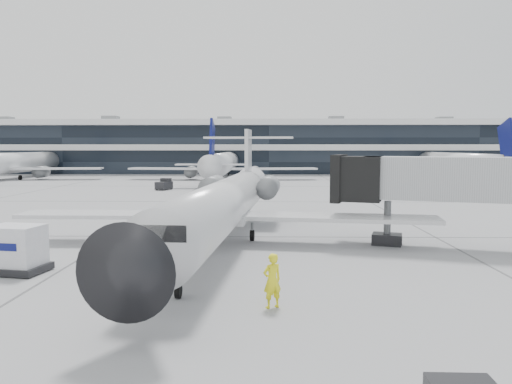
{
  "coord_description": "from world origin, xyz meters",
  "views": [
    {
      "loc": [
        -0.61,
        -30.92,
        5.65
      ],
      "look_at": [
        -1.28,
        2.53,
        2.6
      ],
      "focal_mm": 35.0,
      "sensor_mm": 36.0,
      "label": 1
    }
  ],
  "objects_px": {
    "jet_bridge": "(503,181)",
    "ramp_worker": "(272,281)",
    "cargo_uld": "(16,250)",
    "regional_jet": "(224,203)"
  },
  "relations": [
    {
      "from": "jet_bridge",
      "to": "ramp_worker",
      "type": "bearing_deg",
      "value": -124.83
    },
    {
      "from": "ramp_worker",
      "to": "cargo_uld",
      "type": "distance_m",
      "value": 12.35
    },
    {
      "from": "ramp_worker",
      "to": "cargo_uld",
      "type": "bearing_deg",
      "value": -51.75
    },
    {
      "from": "cargo_uld",
      "to": "ramp_worker",
      "type": "bearing_deg",
      "value": -12.33
    },
    {
      "from": "jet_bridge",
      "to": "ramp_worker",
      "type": "distance_m",
      "value": 16.05
    },
    {
      "from": "regional_jet",
      "to": "jet_bridge",
      "type": "distance_m",
      "value": 15.29
    },
    {
      "from": "regional_jet",
      "to": "ramp_worker",
      "type": "xyz_separation_m",
      "value": [
        2.65,
        -11.51,
        -1.43
      ]
    },
    {
      "from": "regional_jet",
      "to": "jet_bridge",
      "type": "bearing_deg",
      "value": -2.2
    },
    {
      "from": "regional_jet",
      "to": "cargo_uld",
      "type": "bearing_deg",
      "value": -137.52
    },
    {
      "from": "regional_jet",
      "to": "cargo_uld",
      "type": "height_order",
      "value": "regional_jet"
    }
  ]
}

